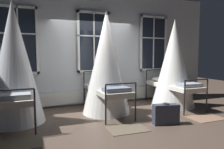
# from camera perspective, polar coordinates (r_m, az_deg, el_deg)

# --- Properties ---
(ground) EXTENTS (17.29, 17.29, 0.00)m
(ground) POSITION_cam_1_polar(r_m,az_deg,el_deg) (5.47, -1.41, -10.60)
(ground) COLOR #4C3D33
(back_wall_with_windows) EXTENTS (8.17, 0.10, 3.44)m
(back_wall_with_windows) POSITION_cam_1_polar(r_m,az_deg,el_deg) (6.45, -5.24, 7.26)
(back_wall_with_windows) COLOR silver
(back_wall_with_windows) RESTS_ON ground
(window_bank) EXTENTS (5.16, 0.10, 2.72)m
(window_bank) POSITION_cam_1_polar(r_m,az_deg,el_deg) (6.35, -4.89, 1.60)
(window_bank) COLOR black
(window_bank) RESTS_ON ground
(cot_first) EXTENTS (1.25, 1.89, 2.68)m
(cot_first) POSITION_cam_1_polar(r_m,az_deg,el_deg) (5.03, -25.18, 2.56)
(cot_first) COLOR black
(cot_first) RESTS_ON ground
(cot_second) EXTENTS (1.25, 1.89, 2.64)m
(cot_second) POSITION_cam_1_polar(r_m,az_deg,el_deg) (5.37, -1.55, 2.99)
(cot_second) COLOR black
(cot_second) RESTS_ON ground
(cot_third) EXTENTS (1.25, 1.88, 2.53)m
(cot_third) POSITION_cam_1_polar(r_m,az_deg,el_deg) (6.35, 16.53, 2.69)
(cot_third) COLOR black
(cot_third) RESTS_ON ground
(rug_first) EXTENTS (0.82, 0.59, 0.01)m
(rug_first) POSITION_cam_1_polar(r_m,az_deg,el_deg) (4.03, -24.96, -17.01)
(rug_first) COLOR brown
(rug_first) RESTS_ON ground
(rug_second) EXTENTS (0.82, 0.59, 0.01)m
(rug_second) POSITION_cam_1_polar(r_m,az_deg,el_deg) (4.39, 4.17, -14.61)
(rug_second) COLOR brown
(rug_second) RESTS_ON ground
(rug_third) EXTENTS (0.80, 0.56, 0.01)m
(rug_third) POSITION_cam_1_polar(r_m,az_deg,el_deg) (5.57, 24.22, -10.74)
(rug_third) COLOR brown
(rug_third) RESTS_ON ground
(suitcase_dark) EXTENTS (0.59, 0.31, 0.47)m
(suitcase_dark) POSITION_cam_1_polar(r_m,az_deg,el_deg) (4.75, 14.49, -10.46)
(suitcase_dark) COLOR #2D3342
(suitcase_dark) RESTS_ON ground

